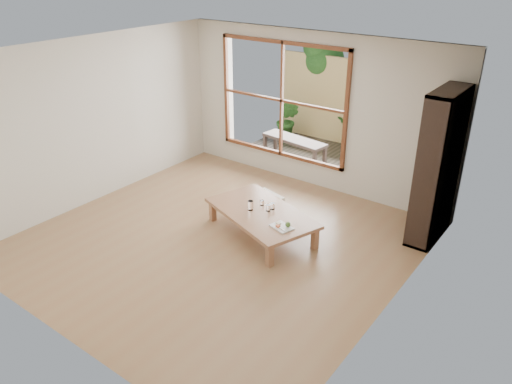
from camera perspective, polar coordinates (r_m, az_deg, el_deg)
ground at (r=7.15m, az=-4.15°, el=-5.52°), size 5.00×5.00×0.00m
low_table at (r=7.14m, az=0.61°, el=-2.53°), size 1.87×1.42×0.36m
floor_cushion at (r=8.20m, az=0.76°, el=-0.78°), size 0.63×0.63×0.08m
bookshelf at (r=7.21m, az=20.09°, el=2.69°), size 0.34×0.96×2.14m
glass_tall at (r=7.13m, az=-0.64°, el=-1.54°), size 0.08×0.08×0.14m
glass_mid at (r=7.11m, az=1.40°, el=-1.84°), size 0.07×0.07×0.10m
glass_short at (r=7.16m, az=1.87°, el=-1.64°), size 0.07×0.07×0.09m
glass_small at (r=7.27m, az=0.68°, el=-1.25°), size 0.06×0.06×0.08m
food_tray at (r=6.71m, az=3.08°, el=-3.93°), size 0.34×0.28×0.09m
deck at (r=10.08m, az=6.44°, el=4.06°), size 2.80×2.00×0.05m
garden_bench at (r=9.72m, az=4.39°, el=5.78°), size 1.38×0.57×0.42m
bamboo_fence at (r=10.63m, az=9.48°, el=10.15°), size 2.80×0.06×1.80m
shrub_right at (r=10.18m, az=11.83°, el=7.07°), size 1.13×1.06×1.00m
shrub_left at (r=10.74m, az=3.62°, el=8.21°), size 0.52×0.44×0.89m
garden_tree at (r=11.03m, az=7.32°, el=14.74°), size 1.04×0.85×2.22m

